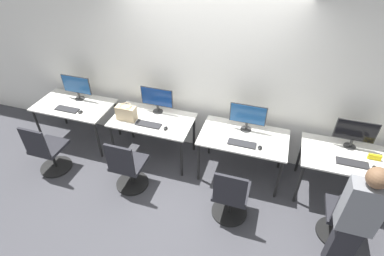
{
  "coord_description": "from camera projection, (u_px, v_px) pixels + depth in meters",
  "views": [
    {
      "loc": [
        0.99,
        -3.01,
        3.39
      ],
      "look_at": [
        0.0,
        0.15,
        0.88
      ],
      "focal_mm": 28.0,
      "sensor_mm": 36.0,
      "label": 1
    }
  ],
  "objects": [
    {
      "name": "person_far_right",
      "position": [
        355.0,
        220.0,
        3.02
      ],
      "size": [
        0.36,
        0.2,
        1.54
      ],
      "color": "#232328",
      "rests_on": "ground_plane"
    },
    {
      "name": "office_chair_right",
      "position": [
        230.0,
        197.0,
        3.82
      ],
      "size": [
        0.48,
        0.48,
        0.9
      ],
      "color": "black",
      "rests_on": "ground_plane"
    },
    {
      "name": "mouse_left",
      "position": [
        166.0,
        128.0,
        4.37
      ],
      "size": [
        0.06,
        0.09,
        0.03
      ],
      "color": "black",
      "rests_on": "desk_left"
    },
    {
      "name": "desk_far_right",
      "position": [
        349.0,
        161.0,
        3.95
      ],
      "size": [
        1.24,
        0.73,
        0.73
      ],
      "color": "silver",
      "rests_on": "ground_plane"
    },
    {
      "name": "monitor_far_right",
      "position": [
        355.0,
        133.0,
        3.92
      ],
      "size": [
        0.52,
        0.16,
        0.42
      ],
      "color": "#2D2D2D",
      "rests_on": "desk_far_right"
    },
    {
      "name": "mouse_far_left",
      "position": [
        80.0,
        112.0,
        4.71
      ],
      "size": [
        0.06,
        0.09,
        0.03
      ],
      "color": "black",
      "rests_on": "desk_far_left"
    },
    {
      "name": "desk_far_left",
      "position": [
        75.0,
        108.0,
        4.96
      ],
      "size": [
        1.24,
        0.73,
        0.73
      ],
      "color": "silver",
      "rests_on": "ground_plane"
    },
    {
      "name": "handbag",
      "position": [
        126.0,
        113.0,
        4.52
      ],
      "size": [
        0.3,
        0.18,
        0.25
      ],
      "color": "tan",
      "rests_on": "desk_left"
    },
    {
      "name": "desk_right",
      "position": [
        243.0,
        141.0,
        4.29
      ],
      "size": [
        1.24,
        0.73,
        0.73
      ],
      "color": "silver",
      "rests_on": "ground_plane"
    },
    {
      "name": "mouse_far_right",
      "position": [
        375.0,
        168.0,
        3.72
      ],
      "size": [
        0.06,
        0.09,
        0.03
      ],
      "color": "black",
      "rests_on": "desk_far_right"
    },
    {
      "name": "keyboard_right",
      "position": [
        242.0,
        144.0,
        4.11
      ],
      "size": [
        0.39,
        0.13,
        0.02
      ],
      "color": "#262628",
      "rests_on": "desk_right"
    },
    {
      "name": "keyboard_far_right",
      "position": [
        352.0,
        163.0,
        3.8
      ],
      "size": [
        0.39,
        0.13,
        0.02
      ],
      "color": "#262628",
      "rests_on": "desk_far_right"
    },
    {
      "name": "office_chair_far_right",
      "position": [
        344.0,
        219.0,
        3.56
      ],
      "size": [
        0.48,
        0.48,
        0.9
      ],
      "color": "black",
      "rests_on": "ground_plane"
    },
    {
      "name": "office_chair_left",
      "position": [
        128.0,
        169.0,
        4.24
      ],
      "size": [
        0.48,
        0.48,
        0.9
      ],
      "color": "black",
      "rests_on": "ground_plane"
    },
    {
      "name": "placard_far_right",
      "position": [
        375.0,
        157.0,
        3.84
      ],
      "size": [
        0.16,
        0.03,
        0.08
      ],
      "color": "yellow",
      "rests_on": "desk_far_right"
    },
    {
      "name": "mouse_right",
      "position": [
        260.0,
        148.0,
        4.03
      ],
      "size": [
        0.06,
        0.09,
        0.03
      ],
      "color": "black",
      "rests_on": "desk_right"
    },
    {
      "name": "desk_left",
      "position": [
        153.0,
        123.0,
        4.62
      ],
      "size": [
        1.24,
        0.73,
        0.73
      ],
      "color": "silver",
      "rests_on": "ground_plane"
    },
    {
      "name": "office_chair_far_left",
      "position": [
        48.0,
        152.0,
        4.51
      ],
      "size": [
        0.48,
        0.48,
        0.9
      ],
      "color": "black",
      "rests_on": "ground_plane"
    },
    {
      "name": "monitor_left",
      "position": [
        157.0,
        99.0,
        4.6
      ],
      "size": [
        0.52,
        0.16,
        0.42
      ],
      "color": "#2D2D2D",
      "rests_on": "desk_left"
    },
    {
      "name": "keyboard_left",
      "position": [
        148.0,
        124.0,
        4.46
      ],
      "size": [
        0.39,
        0.13,
        0.02
      ],
      "color": "#262628",
      "rests_on": "desk_left"
    },
    {
      "name": "monitor_right",
      "position": [
        248.0,
        116.0,
        4.23
      ],
      "size": [
        0.52,
        0.16,
        0.42
      ],
      "color": "#2D2D2D",
      "rests_on": "desk_right"
    },
    {
      "name": "keyboard_far_left",
      "position": [
        67.0,
        109.0,
        4.78
      ],
      "size": [
        0.39,
        0.13,
        0.02
      ],
      "color": "#262628",
      "rests_on": "desk_far_left"
    },
    {
      "name": "ground_plane",
      "position": [
        189.0,
        179.0,
        4.58
      ],
      "size": [
        20.0,
        20.0,
        0.0
      ],
      "primitive_type": "plane",
      "color": "#3D3D42"
    },
    {
      "name": "wall_back",
      "position": [
        206.0,
        72.0,
        4.37
      ],
      "size": [
        12.0,
        0.05,
        2.8
      ],
      "color": "silver",
      "rests_on": "ground_plane"
    },
    {
      "name": "monitor_far_left",
      "position": [
        77.0,
        86.0,
        4.91
      ],
      "size": [
        0.52,
        0.16,
        0.42
      ],
      "color": "#2D2D2D",
      "rests_on": "desk_far_left"
    }
  ]
}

